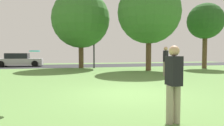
# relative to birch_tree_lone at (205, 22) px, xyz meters

# --- Properties ---
(ground_plane) EXTENTS (44.00, 44.00, 0.00)m
(ground_plane) POSITION_rel_birch_tree_lone_xyz_m (-10.68, -9.41, -4.36)
(ground_plane) COLOR #5B8442
(road_strip) EXTENTS (44.00, 6.40, 0.01)m
(road_strip) POSITION_rel_birch_tree_lone_xyz_m (-10.68, 6.59, -4.36)
(road_strip) COLOR #28282B
(road_strip) RESTS_ON ground_plane
(birch_tree_lone) EXTENTS (3.30, 3.30, 6.06)m
(birch_tree_lone) POSITION_rel_birch_tree_lone_xyz_m (0.00, 0.00, 0.00)
(birch_tree_lone) COLOR brown
(birch_tree_lone) RESTS_ON ground_plane
(oak_tree_center) EXTENTS (5.47, 5.47, 7.38)m
(oak_tree_center) POSITION_rel_birch_tree_lone_xyz_m (-11.23, 3.14, 0.27)
(oak_tree_center) COLOR brown
(oak_tree_center) RESTS_ON ground_plane
(oak_tree_right) EXTENTS (5.07, 5.07, 7.25)m
(oak_tree_right) POSITION_rel_birch_tree_lone_xyz_m (-6.13, -1.00, 0.34)
(oak_tree_right) COLOR brown
(oak_tree_right) RESTS_ON ground_plane
(person_thrower) EXTENTS (0.39, 0.37, 1.81)m
(person_thrower) POSITION_rel_birch_tree_lone_xyz_m (-6.73, -4.83, -3.35)
(person_thrower) COLOR gray
(person_thrower) RESTS_ON ground_plane
(person_bystander) EXTENTS (0.30, 0.32, 1.56)m
(person_bystander) POSITION_rel_birch_tree_lone_xyz_m (-10.73, -12.32, -3.51)
(person_bystander) COLOR gray
(person_bystander) RESTS_ON ground_plane
(frisbee_disc) EXTENTS (0.33, 0.33, 0.03)m
(frisbee_disc) POSITION_rel_birch_tree_lone_xyz_m (-13.60, -10.24, -2.90)
(frisbee_disc) COLOR #2DB2E0
(parked_car_silver) EXTENTS (4.59, 1.99, 1.41)m
(parked_car_silver) POSITION_rel_birch_tree_lone_xyz_m (-17.46, 6.88, -3.72)
(parked_car_silver) COLOR #B7B7BC
(parked_car_silver) RESTS_ON ground_plane
(street_lamp_post) EXTENTS (0.14, 0.14, 4.50)m
(street_lamp_post) POSITION_rel_birch_tree_lone_xyz_m (-10.04, 2.79, -2.11)
(street_lamp_post) COLOR #2D2D33
(street_lamp_post) RESTS_ON ground_plane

